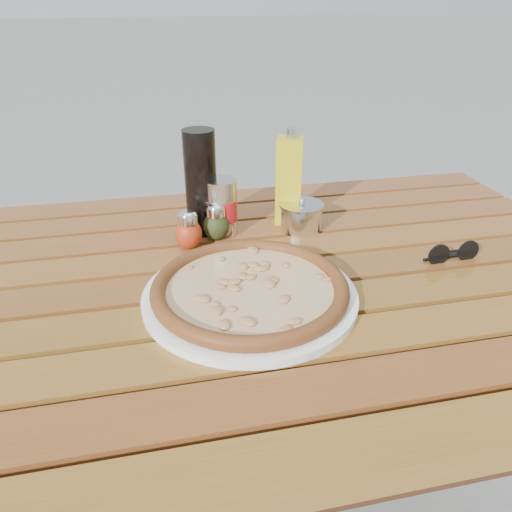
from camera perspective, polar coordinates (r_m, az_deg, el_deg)
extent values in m
cube|color=#39210D|center=(1.66, 19.32, -5.06)|extent=(0.06, 0.06, 0.70)
cube|color=#371A0C|center=(0.94, 0.26, -4.88)|extent=(1.36, 0.86, 0.04)
cube|color=#55320F|center=(0.62, 9.11, -22.14)|extent=(1.40, 0.09, 0.03)
cube|color=#4F250D|center=(0.69, 6.04, -15.91)|extent=(1.40, 0.09, 0.03)
cube|color=#58320F|center=(0.76, 3.67, -10.76)|extent=(1.40, 0.09, 0.03)
cube|color=#53300E|center=(0.84, 1.79, -6.54)|extent=(1.40, 0.09, 0.03)
cube|color=#50280E|center=(0.92, 0.27, -3.05)|extent=(1.40, 0.09, 0.03)
cube|color=#582E0F|center=(1.01, -0.99, -0.14)|extent=(1.40, 0.09, 0.03)
cube|color=#56290F|center=(1.10, -2.05, 2.30)|extent=(1.40, 0.09, 0.03)
cube|color=#55280F|center=(1.19, -2.95, 4.37)|extent=(1.40, 0.09, 0.03)
cube|color=#54260E|center=(1.28, -3.73, 6.14)|extent=(1.40, 0.09, 0.03)
cylinder|color=white|center=(0.84, -0.69, -4.58)|extent=(0.47, 0.47, 0.01)
cylinder|color=beige|center=(0.83, -0.70, -3.88)|extent=(0.41, 0.41, 0.01)
torus|color=black|center=(0.83, -0.70, -3.59)|extent=(0.43, 0.43, 0.03)
ellipsoid|color=red|center=(1.01, -7.71, 2.53)|extent=(0.07, 0.07, 0.06)
cylinder|color=white|center=(1.00, -7.82, 4.25)|extent=(0.05, 0.05, 0.02)
ellipsoid|color=silver|center=(0.99, -7.86, 4.72)|extent=(0.04, 0.04, 0.02)
ellipsoid|color=#333B17|center=(1.04, -4.54, 3.46)|extent=(0.06, 0.06, 0.06)
cylinder|color=white|center=(1.02, -4.61, 5.14)|extent=(0.05, 0.05, 0.02)
ellipsoid|color=silver|center=(1.02, -4.62, 5.60)|extent=(0.04, 0.04, 0.02)
cylinder|color=black|center=(1.05, -6.33, 8.31)|extent=(0.09, 0.09, 0.22)
cylinder|color=#B9B9BD|center=(1.05, -3.98, 5.59)|extent=(0.08, 0.08, 0.12)
cylinder|color=red|center=(1.05, -3.97, 5.34)|extent=(0.08, 0.08, 0.04)
cube|color=gold|center=(1.10, 3.81, 8.54)|extent=(0.07, 0.07, 0.19)
cylinder|color=silver|center=(1.07, 3.99, 13.86)|extent=(0.03, 0.03, 0.02)
cylinder|color=silver|center=(1.09, 5.17, 4.41)|extent=(0.12, 0.12, 0.05)
cylinder|color=silver|center=(1.08, 5.24, 5.83)|extent=(0.12, 0.12, 0.01)
sphere|color=silver|center=(1.07, 5.26, 6.22)|extent=(0.02, 0.02, 0.01)
cylinder|color=black|center=(1.01, 20.16, 0.12)|extent=(0.04, 0.01, 0.04)
cylinder|color=black|center=(1.04, 23.08, 0.53)|extent=(0.04, 0.01, 0.04)
cube|color=black|center=(1.02, 21.69, 0.53)|extent=(0.02, 0.00, 0.00)
cube|color=black|center=(1.03, 20.69, -0.12)|extent=(0.09, 0.01, 0.00)
cube|color=black|center=(1.05, 21.42, 0.16)|extent=(0.09, 0.01, 0.00)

